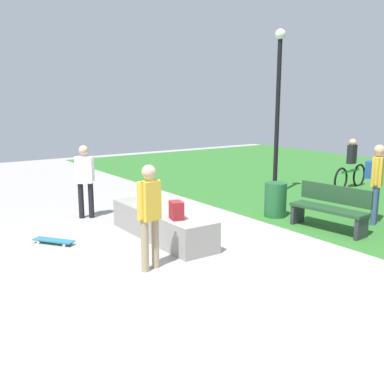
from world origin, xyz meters
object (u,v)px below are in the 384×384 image
object	(u,v)px
skater_performing_trick	(149,210)
skater_watching	(85,176)
skateboard_spare	(145,214)
cyclist_on_bicycle	(351,167)
park_bench_far_left	(330,207)
lamp_post	(278,97)
trash_bin	(275,200)
pedestrian_with_backpack	(376,177)
backpack_on_ledge	(176,210)
skateboard_by_ledge	(54,240)
concrete_ledge	(162,224)

from	to	relation	value
skater_performing_trick	skater_watching	world-z (taller)	skater_performing_trick
skater_watching	skateboard_spare	size ratio (longest dim) A/B	2.01
cyclist_on_bicycle	park_bench_far_left	bearing A→B (deg)	-58.78
skater_performing_trick	skateboard_spare	xyz separation A→B (m)	(-2.90, 1.52, -0.90)
lamp_post	cyclist_on_bicycle	xyz separation A→B (m)	(0.59, 2.57, -2.04)
lamp_post	trash_bin	xyz separation A→B (m)	(1.68, -1.68, -2.29)
pedestrian_with_backpack	cyclist_on_bicycle	distance (m)	4.06
backpack_on_ledge	skater_watching	xyz separation A→B (m)	(-3.00, -0.47, 0.24)
park_bench_far_left	skater_watching	bearing A→B (deg)	-135.61
backpack_on_ledge	skateboard_spare	size ratio (longest dim) A/B	0.39
skater_performing_trick	pedestrian_with_backpack	xyz separation A→B (m)	(0.44, 5.23, 0.06)
skateboard_by_ledge	cyclist_on_bicycle	world-z (taller)	cyclist_on_bicycle
backpack_on_ledge	pedestrian_with_backpack	distance (m)	4.50
lamp_post	skater_watching	bearing A→B (deg)	-97.39
concrete_ledge	cyclist_on_bicycle	distance (m)	7.29
cyclist_on_bicycle	skater_watching	bearing A→B (deg)	-99.23
concrete_ledge	cyclist_on_bicycle	size ratio (longest dim) A/B	1.49
concrete_ledge	skateboard_spare	bearing A→B (deg)	161.89
skateboard_spare	cyclist_on_bicycle	size ratio (longest dim) A/B	0.45
skateboard_by_ledge	skater_watching	bearing A→B (deg)	139.47
skater_performing_trick	skateboard_spare	bearing A→B (deg)	152.34
skateboard_spare	lamp_post	bearing A→B (deg)	89.79
concrete_ledge	skater_watching	xyz separation A→B (m)	(-2.27, -0.61, 0.67)
park_bench_far_left	pedestrian_with_backpack	xyz separation A→B (m)	(0.23, 1.15, 0.54)
skateboard_by_ledge	park_bench_far_left	bearing A→B (deg)	64.57
skater_performing_trick	pedestrian_with_backpack	size ratio (longest dim) A/B	0.97
backpack_on_ledge	skater_performing_trick	world-z (taller)	skater_performing_trick
concrete_ledge	skater_watching	bearing A→B (deg)	-165.07
park_bench_far_left	pedestrian_with_backpack	world-z (taller)	pedestrian_with_backpack
skater_watching	trash_bin	bearing A→B (deg)	56.52
skateboard_by_ledge	park_bench_far_left	xyz separation A→B (m)	(2.34, 4.92, 0.42)
cyclist_on_bicycle	pedestrian_with_backpack	bearing A→B (deg)	-47.46
skater_watching	concrete_ledge	bearing A→B (deg)	14.93
cyclist_on_bicycle	backpack_on_ledge	bearing A→B (deg)	-76.76
trash_bin	skateboard_spare	bearing A→B (deg)	-124.82
park_bench_far_left	trash_bin	xyz separation A→B (m)	(-1.41, -0.12, -0.09)
park_bench_far_left	cyclist_on_bicycle	distance (m)	4.83
skateboard_by_ledge	cyclist_on_bicycle	bearing A→B (deg)	91.03
park_bench_far_left	trash_bin	size ratio (longest dim) A/B	2.09
skater_watching	trash_bin	distance (m)	4.32
concrete_ledge	skateboard_spare	xyz separation A→B (m)	(-1.61, 0.53, -0.21)
skateboard_by_ledge	trash_bin	size ratio (longest dim) A/B	0.98
skateboard_by_ledge	park_bench_far_left	size ratio (longest dim) A/B	0.47
backpack_on_ledge	concrete_ledge	bearing A→B (deg)	-175.81
concrete_ledge	skater_performing_trick	xyz separation A→B (m)	(1.29, -0.99, 0.69)
skater_performing_trick	skateboard_spare	size ratio (longest dim) A/B	2.04
skateboard_by_ledge	lamp_post	size ratio (longest dim) A/B	0.17
park_bench_far_left	pedestrian_with_backpack	size ratio (longest dim) A/B	0.96
lamp_post	pedestrian_with_backpack	xyz separation A→B (m)	(3.32, -0.40, -1.65)
skateboard_spare	park_bench_far_left	world-z (taller)	park_bench_far_left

